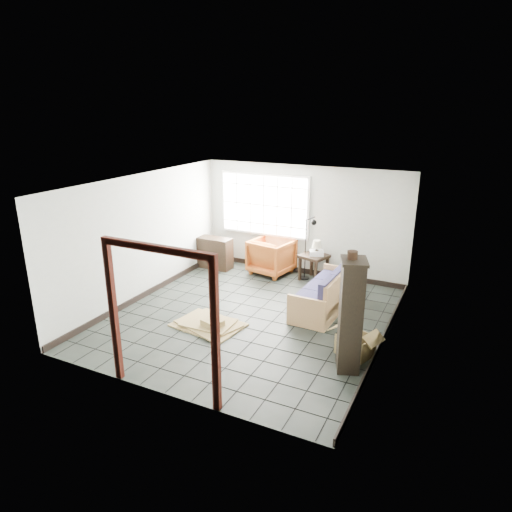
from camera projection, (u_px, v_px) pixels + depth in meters
The scene contains 15 objects.
ground at pixel (251, 317), 8.82m from camera, with size 5.50×5.50×0.00m, color black.
room_shell at pixel (252, 233), 8.31m from camera, with size 5.02×5.52×2.61m.
window_panel at pixel (264, 205), 11.03m from camera, with size 2.32×0.08×1.52m.
doorway_trim at pixel (160, 303), 6.08m from camera, with size 1.80×0.08×2.20m.
futon_sofa at pixel (327, 294), 9.06m from camera, with size 0.82×2.01×0.88m.
armchair at pixel (272, 255), 10.99m from camera, with size 0.91×0.85×0.94m, color #953215.
side_table at pixel (314, 259), 10.53m from camera, with size 0.70×0.70×0.62m.
table_lamp at pixel (317, 245), 10.39m from camera, with size 0.30×0.30×0.35m.
projector at pixel (316, 253), 10.44m from camera, with size 0.38×0.34×0.11m.
floor_lamp at pixel (309, 246), 10.43m from camera, with size 0.40×0.30×1.53m.
console_shelf at pixel (213, 253), 11.40m from camera, with size 1.00×0.40×0.78m.
tall_shelf at pixel (351, 315), 6.83m from camera, with size 0.52×0.58×1.78m.
pot at pixel (352, 255), 6.57m from camera, with size 0.20×0.20×0.12m.
open_box at pixel (355, 344), 7.45m from camera, with size 0.94×0.68×0.48m.
cardboard_pile at pixel (209, 324), 8.44m from camera, with size 1.34×1.11×0.18m.
Camera 1 is at (3.61, -7.14, 3.89)m, focal length 32.00 mm.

